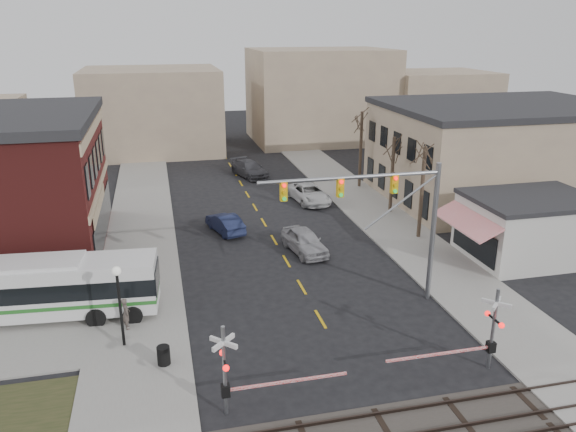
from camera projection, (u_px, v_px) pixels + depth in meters
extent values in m
plane|color=black|center=(332.00, 338.00, 28.22)|extent=(160.00, 160.00, 0.00)
cube|color=gray|center=(142.00, 223.00, 44.55)|extent=(5.00, 60.00, 0.12)
cube|color=gray|center=(367.00, 206.00, 48.69)|extent=(5.00, 60.00, 0.12)
cube|color=#2D231E|center=(377.00, 414.00, 22.58)|extent=(160.00, 0.08, 0.14)
cube|color=tan|center=(100.00, 187.00, 38.96)|extent=(0.10, 15.00, 0.50)
cube|color=tan|center=(93.00, 128.00, 37.64)|extent=(0.10, 15.00, 0.70)
cube|color=black|center=(103.00, 221.00, 39.77)|extent=(0.08, 13.00, 2.60)
cube|color=gray|center=(500.00, 154.00, 50.14)|extent=(20.00, 15.00, 8.00)
cube|color=#262628|center=(506.00, 106.00, 48.77)|extent=(20.30, 15.30, 0.50)
cube|color=beige|center=(529.00, 229.00, 37.51)|extent=(8.00, 6.00, 4.00)
cube|color=#262628|center=(534.00, 199.00, 36.81)|extent=(8.20, 6.20, 0.30)
cube|color=red|center=(466.00, 221.00, 36.14)|extent=(1.68, 6.00, 0.87)
cylinder|color=#382B21|center=(422.00, 193.00, 40.43)|extent=(0.28, 0.28, 6.75)
cylinder|color=#382B21|center=(392.00, 175.00, 46.09)|extent=(0.28, 0.28, 6.30)
cylinder|color=#382B21|center=(361.00, 149.00, 53.36)|extent=(0.28, 0.28, 7.20)
cube|color=silver|center=(37.00, 288.00, 29.53)|extent=(12.60, 3.70, 2.76)
cube|color=black|center=(36.00, 285.00, 29.47)|extent=(12.65, 3.74, 0.93)
cube|color=#236822|center=(38.00, 299.00, 29.73)|extent=(12.65, 3.74, 0.21)
cylinder|color=black|center=(40.00, 310.00, 29.95)|extent=(1.25, 2.77, 1.04)
cylinder|color=gray|center=(433.00, 233.00, 31.11)|extent=(0.28, 0.28, 8.00)
cylinder|color=gray|center=(351.00, 177.00, 28.91)|extent=(9.85, 0.20, 0.20)
cube|color=gold|center=(394.00, 184.00, 29.60)|extent=(0.35, 0.30, 1.00)
cube|color=gold|center=(340.00, 187.00, 28.94)|extent=(0.35, 0.30, 1.00)
cube|color=gold|center=(284.00, 191.00, 28.29)|extent=(0.35, 0.30, 1.00)
cylinder|color=gray|center=(225.00, 371.00, 22.13)|extent=(0.16, 0.16, 4.00)
cube|color=silver|center=(223.00, 342.00, 21.71)|extent=(1.00, 1.00, 0.18)
cube|color=silver|center=(223.00, 342.00, 21.71)|extent=(1.00, 1.00, 0.18)
sphere|color=#FF0C0C|center=(226.00, 368.00, 21.46)|extent=(0.26, 0.26, 0.26)
sphere|color=#FF0C0C|center=(223.00, 353.00, 22.48)|extent=(0.26, 0.26, 0.26)
cube|color=black|center=(226.00, 390.00, 22.42)|extent=(0.35, 0.35, 0.50)
cube|color=#FF0C0C|center=(289.00, 381.00, 22.99)|extent=(5.00, 0.10, 0.10)
cylinder|color=gray|center=(493.00, 329.00, 25.18)|extent=(0.16, 0.16, 4.00)
cube|color=silver|center=(497.00, 303.00, 24.76)|extent=(1.00, 1.00, 0.18)
cube|color=silver|center=(497.00, 303.00, 24.76)|extent=(1.00, 1.00, 0.18)
sphere|color=#FF0C0C|center=(502.00, 325.00, 24.51)|extent=(0.26, 0.26, 0.26)
sphere|color=#FF0C0C|center=(488.00, 314.00, 25.52)|extent=(0.26, 0.26, 0.26)
cube|color=black|center=(491.00, 347.00, 25.47)|extent=(0.35, 0.35, 0.50)
cube|color=#FF0C0C|center=(438.00, 354.00, 24.90)|extent=(5.00, 0.10, 0.10)
cylinder|color=black|center=(121.00, 310.00, 26.83)|extent=(0.14, 0.14, 3.79)
sphere|color=silver|center=(116.00, 271.00, 26.17)|extent=(0.44, 0.44, 0.44)
cylinder|color=black|center=(164.00, 355.00, 25.76)|extent=(0.60, 0.60, 0.89)
imported|color=#98979C|center=(305.00, 241.00, 38.69)|extent=(2.69, 5.05, 1.64)
imported|color=#192040|center=(225.00, 223.00, 42.51)|extent=(2.72, 4.65, 1.45)
imported|color=silver|center=(309.00, 193.00, 49.78)|extent=(3.20, 5.83, 1.55)
imported|color=#414146|center=(250.00, 169.00, 58.17)|extent=(3.79, 5.94, 1.60)
imported|color=#524741|center=(126.00, 314.00, 28.67)|extent=(0.52, 0.69, 1.69)
imported|color=#303754|center=(115.00, 280.00, 32.64)|extent=(0.89, 0.80, 1.49)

